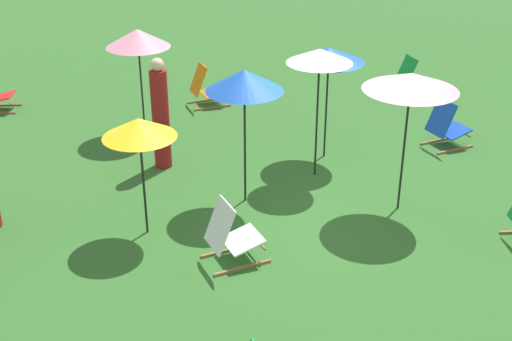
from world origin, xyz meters
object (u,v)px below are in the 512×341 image
umbrella_5 (329,55)px  umbrella_2 (320,56)px  person_0 (161,116)px  umbrella_4 (138,38)px  deckchair_4 (412,79)px  deckchair_9 (231,236)px  umbrella_0 (411,82)px  umbrella_3 (139,128)px  umbrella_1 (244,81)px  deckchair_2 (447,127)px  deckchair_7 (206,87)px

umbrella_5 → umbrella_2: bearing=155.7°
person_0 → umbrella_4: bearing=155.7°
deckchair_4 → deckchair_9: same height
umbrella_0 → person_0: umbrella_0 is taller
umbrella_3 → umbrella_5: (2.08, -2.88, 0.22)m
deckchair_4 → umbrella_1: size_ratio=0.42×
umbrella_3 → umbrella_2: bearing=-61.3°
umbrella_1 → person_0: bearing=41.4°
umbrella_0 → umbrella_1: umbrella_0 is taller
umbrella_0 → umbrella_1: size_ratio=1.01×
deckchair_2 → deckchair_9: size_ratio=1.00×
deckchair_2 → umbrella_4: (1.35, 5.10, 1.34)m
umbrella_2 → person_0: 2.65m
umbrella_3 → deckchair_7: bearing=-13.0°
umbrella_5 → person_0: umbrella_5 is taller
deckchair_7 → umbrella_3: size_ratio=0.52×
umbrella_1 → deckchair_2: bearing=-67.9°
umbrella_4 → umbrella_3: bearing=-178.5°
deckchair_4 → umbrella_4: (-1.20, 5.38, 1.34)m
umbrella_4 → umbrella_1: bearing=-152.1°
deckchair_9 → umbrella_3: size_ratio=0.53×
deckchair_7 → person_0: 2.88m
deckchair_7 → umbrella_0: bearing=-165.6°
umbrella_2 → umbrella_4: umbrella_2 is taller
umbrella_1 → umbrella_5: (1.37, -1.48, -0.10)m
deckchair_4 → umbrella_0: umbrella_0 is taller
deckchair_4 → umbrella_3: bearing=123.5°
umbrella_0 → deckchair_4: bearing=-21.2°
deckchair_2 → person_0: (-0.14, 4.78, 0.49)m
umbrella_2 → umbrella_1: bearing=120.7°
umbrella_4 → umbrella_5: umbrella_4 is taller
deckchair_4 → person_0: 5.74m
deckchair_2 → deckchair_7: 4.67m
umbrella_3 → umbrella_5: umbrella_5 is taller
umbrella_2 → umbrella_0: bearing=-142.1°
umbrella_0 → umbrella_1: 2.19m
deckchair_4 → umbrella_2: umbrella_2 is taller
umbrella_4 → person_0: size_ratio=1.04×
person_0 → umbrella_1: bearing=4.8°
deckchair_7 → umbrella_3: bearing=153.2°
deckchair_7 → umbrella_4: 2.16m
deckchair_2 → deckchair_9: bearing=109.5°
umbrella_1 → umbrella_5: umbrella_1 is taller
deckchair_4 → umbrella_1: umbrella_1 is taller
deckchair_7 → umbrella_0: umbrella_0 is taller
deckchair_2 → person_0: size_ratio=0.49×
umbrella_3 → umbrella_4: umbrella_4 is taller
umbrella_2 → umbrella_3: umbrella_2 is taller
umbrella_3 → umbrella_4: size_ratio=0.87×
deckchair_2 → umbrella_1: umbrella_1 is taller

